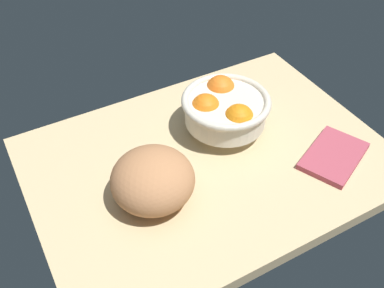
% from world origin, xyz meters
% --- Properties ---
extents(ground_plane, '(0.74, 0.54, 0.03)m').
position_xyz_m(ground_plane, '(0.00, 0.00, -0.01)').
color(ground_plane, '#D3B786').
extents(fruit_bowl, '(0.19, 0.19, 0.10)m').
position_xyz_m(fruit_bowl, '(-0.07, -0.06, 0.06)').
color(fruit_bowl, silver).
rests_on(fruit_bowl, ground).
extents(bread_loaf, '(0.22, 0.22, 0.11)m').
position_xyz_m(bread_loaf, '(0.15, 0.04, 0.05)').
color(bread_loaf, '#BC7D51').
rests_on(bread_loaf, ground).
extents(napkin_folded, '(0.18, 0.16, 0.01)m').
position_xyz_m(napkin_folded, '(-0.23, 0.13, 0.01)').
color(napkin_folded, '#B14656').
rests_on(napkin_folded, ground).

